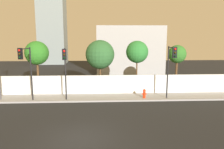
# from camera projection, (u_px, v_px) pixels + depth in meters

# --- Properties ---
(ground_plane) EXTENTS (80.00, 80.00, 0.00)m
(ground_plane) POSITION_uv_depth(u_px,v_px,m) (79.00, 139.00, 12.59)
(ground_plane) COLOR black
(sidewalk) EXTENTS (36.00, 2.40, 0.15)m
(sidewalk) POSITION_uv_depth(u_px,v_px,m) (88.00, 98.00, 20.65)
(sidewalk) COLOR #979797
(sidewalk) RESTS_ON ground
(perimeter_wall) EXTENTS (36.00, 0.18, 1.80)m
(perimeter_wall) POSITION_uv_depth(u_px,v_px,m) (88.00, 84.00, 21.75)
(perimeter_wall) COLOR silver
(perimeter_wall) RESTS_ON sidewalk
(traffic_light_left) EXTENTS (0.34, 1.80, 4.70)m
(traffic_light_left) POSITION_uv_depth(u_px,v_px,m) (171.00, 61.00, 18.93)
(traffic_light_left) COLOR black
(traffic_light_left) RESTS_ON sidewalk
(traffic_light_center) EXTENTS (0.55, 1.73, 4.64)m
(traffic_light_center) POSITION_uv_depth(u_px,v_px,m) (25.00, 63.00, 18.38)
(traffic_light_center) COLOR black
(traffic_light_center) RESTS_ON sidewalk
(traffic_light_right) EXTENTS (0.40, 1.55, 4.56)m
(traffic_light_right) POSITION_uv_depth(u_px,v_px,m) (65.00, 63.00, 18.64)
(traffic_light_right) COLOR black
(traffic_light_right) RESTS_ON sidewalk
(fire_hydrant) EXTENTS (0.44, 0.26, 0.82)m
(fire_hydrant) POSITION_uv_depth(u_px,v_px,m) (144.00, 93.00, 20.27)
(fire_hydrant) COLOR red
(fire_hydrant) RESTS_ON sidewalk
(roadside_tree_leftmost) EXTENTS (2.37, 2.37, 5.23)m
(roadside_tree_leftmost) POSITION_uv_depth(u_px,v_px,m) (37.00, 53.00, 22.26)
(roadside_tree_leftmost) COLOR brown
(roadside_tree_leftmost) RESTS_ON ground
(roadside_tree_midleft) EXTENTS (2.93, 2.93, 5.32)m
(roadside_tree_midleft) POSITION_uv_depth(u_px,v_px,m) (100.00, 55.00, 22.59)
(roadside_tree_midleft) COLOR brown
(roadside_tree_midleft) RESTS_ON ground
(roadside_tree_midright) EXTENTS (2.27, 2.27, 5.25)m
(roadside_tree_midright) POSITION_uv_depth(u_px,v_px,m) (137.00, 52.00, 22.73)
(roadside_tree_midright) COLOR brown
(roadside_tree_midright) RESTS_ON ground
(roadside_tree_rightmost) EXTENTS (1.86, 1.86, 4.80)m
(roadside_tree_rightmost) POSITION_uv_depth(u_px,v_px,m) (177.00, 55.00, 22.98)
(roadside_tree_rightmost) COLOR brown
(roadside_tree_rightmost) RESTS_ON ground
(low_building_distant) EXTENTS (10.20, 6.00, 7.20)m
(low_building_distant) POSITION_uv_depth(u_px,v_px,m) (129.00, 49.00, 35.36)
(low_building_distant) COLOR #AAAAAA
(low_building_distant) RESTS_ON ground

